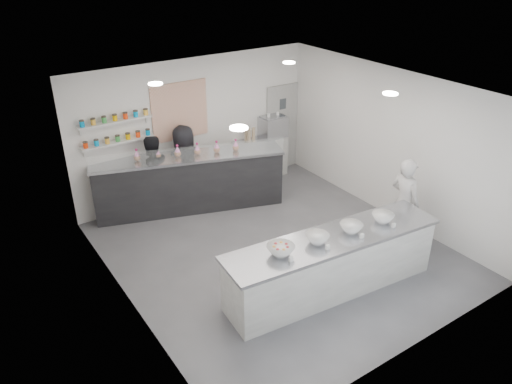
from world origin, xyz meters
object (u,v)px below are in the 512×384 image
Objects in this scene: espresso_ledge at (260,158)px; staff_right at (185,166)px; back_bar at (190,182)px; woman_prep at (404,202)px; espresso_machine at (273,126)px; prep_counter at (332,264)px; staff_left at (153,176)px.

staff_right is (-2.04, -0.17, 0.38)m from espresso_ledge.
back_bar is 2.31× the size of woman_prep.
espresso_machine is 3.82m from woman_prep.
espresso_ledge is 0.79× the size of woman_prep.
espresso_machine is at bearing 28.42° from back_bar.
prep_counter is at bearing -113.70° from espresso_machine.
espresso_machine is at bearing 0.00° from espresso_ledge.
prep_counter is 4.05m from staff_right.
staff_right reaches higher than espresso_ledge.
staff_left is (-2.77, -0.17, 0.35)m from espresso_ledge.
prep_counter is at bearing 110.77° from staff_left.
back_bar is 2.92× the size of espresso_ledge.
back_bar is 2.13m from espresso_ledge.
staff_left is at bearing -176.49° from espresso_ledge.
espresso_ledge is 2.21× the size of espresso_machine.
prep_counter is 3.79m from back_bar.
espresso_ledge is 0.81m from espresso_machine.
back_bar is 0.37m from staff_right.
back_bar is at bearing 104.49° from prep_counter.
woman_prep is (2.67, -3.37, 0.24)m from back_bar.
staff_left reaches higher than prep_counter.
espresso_machine is 3.15m from staff_left.
woman_prep is 4.47m from staff_right.
espresso_ledge is (1.47, 4.16, -0.01)m from prep_counter.
woman_prep reaches higher than prep_counter.
staff_left is at bearing -176.88° from espresso_machine.
espresso_machine is at bearing -173.19° from staff_right.
prep_counter is 2.17× the size of staff_left.
espresso_machine is (0.35, 0.00, 0.73)m from espresso_ledge.
espresso_machine is 0.34× the size of staff_right.
espresso_machine is (1.83, 4.16, 0.72)m from prep_counter.
woman_prep reaches higher than back_bar.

